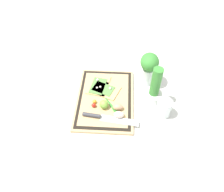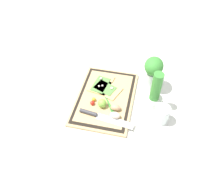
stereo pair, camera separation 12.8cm
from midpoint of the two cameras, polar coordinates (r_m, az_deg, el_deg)
The scene contains 14 objects.
ground_plane at distance 1.31m, azimuth -4.62°, elevation -1.16°, with size 6.00×6.00×0.00m, color silver.
cutting_board at distance 1.30m, azimuth -4.64°, elevation -0.88°, with size 0.47×0.33×0.02m.
pizza_slice_near at distance 1.36m, azimuth -6.24°, elevation 2.70°, with size 0.19×0.15×0.02m.
pizza_slice_far at distance 1.33m, azimuth -4.67°, elevation 1.56°, with size 0.17×0.19×0.02m.
knife at distance 1.20m, azimuth -5.93°, elevation -5.67°, with size 0.07×0.31×0.02m.
egg_brown at distance 1.22m, azimuth -1.45°, elevation -3.06°, with size 0.04×0.06×0.04m, color tan.
egg_pink at distance 1.19m, azimuth -1.28°, elevation -5.07°, with size 0.04×0.06×0.04m, color beige.
lime at distance 1.23m, azimuth -5.33°, elevation -2.35°, with size 0.05×0.05×0.05m, color #7FB742.
cherry_tomato_red at distance 1.25m, azimuth -7.73°, elevation -2.58°, with size 0.03×0.03×0.03m, color red.
cherry_tomato_yellow at distance 1.27m, azimuth -7.49°, elevation -1.62°, with size 0.02×0.02×0.02m, color gold.
scallion_bunch at distance 1.27m, azimuth -4.03°, elevation -1.32°, with size 0.23×0.17×0.01m.
herb_pot at distance 1.25m, azimuth 8.11°, elevation 1.24°, with size 0.10×0.10×0.25m.
sauce_jar at distance 1.23m, azimuth 10.55°, elevation -3.45°, with size 0.08×0.08×0.11m.
herb_glass at distance 1.32m, azimuth 6.88°, elevation 7.44°, with size 0.12×0.11×0.22m.
Camera 1 is at (0.82, 0.09, 1.01)m, focal length 35.00 mm.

